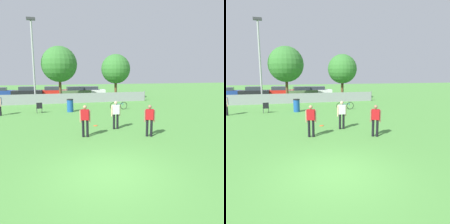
{
  "view_description": "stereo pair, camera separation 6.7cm",
  "coord_description": "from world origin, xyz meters",
  "views": [
    {
      "loc": [
        -1.69,
        -6.51,
        3.28
      ],
      "look_at": [
        1.61,
        5.63,
        1.05
      ],
      "focal_mm": 35.0,
      "sensor_mm": 36.0,
      "label": 1
    },
    {
      "loc": [
        -1.63,
        -6.53,
        3.28
      ],
      "look_at": [
        1.61,
        5.63,
        1.05
      ],
      "focal_mm": 35.0,
      "sensor_mm": 36.0,
      "label": 2
    }
  ],
  "objects": [
    {
      "name": "player_defender_red",
      "position": [
        -0.14,
        4.5,
        0.97
      ],
      "size": [
        0.54,
        0.32,
        1.68
      ],
      "rotation": [
        0.0,
        0.0,
        -0.27
      ],
      "color": "black",
      "rests_on": "ground_plane"
    },
    {
      "name": "tree_far_right",
      "position": [
        5.95,
        19.87,
        3.82
      ],
      "size": [
        3.59,
        3.59,
        5.62
      ],
      "color": "brown",
      "rests_on": "ground_plane"
    },
    {
      "name": "trash_bin",
      "position": [
        -0.3,
        12.41,
        0.56
      ],
      "size": [
        0.56,
        0.56,
        1.11
      ],
      "color": "#194C99",
      "rests_on": "ground_plane"
    },
    {
      "name": "player_thrower_red",
      "position": [
        3.11,
        3.71,
        0.97
      ],
      "size": [
        0.52,
        0.36,
        1.68
      ],
      "rotation": [
        0.0,
        0.0,
        -0.41
      ],
      "color": "black",
      "rests_on": "ground_plane"
    },
    {
      "name": "folding_chair_sideline",
      "position": [
        -2.84,
        12.45,
        0.5
      ],
      "size": [
        0.53,
        0.53,
        0.9
      ],
      "rotation": [
        0.0,
        0.0,
        3.29
      ],
      "color": "#333338",
      "rests_on": "ground_plane"
    },
    {
      "name": "bicycle_sideline",
      "position": [
        4.1,
        12.47,
        0.35
      ],
      "size": [
        1.65,
        0.44,
        0.73
      ],
      "rotation": [
        0.0,
        0.0,
        0.01
      ],
      "color": "black",
      "rests_on": "ground_plane"
    },
    {
      "name": "parked_car_white",
      "position": [
        3.79,
        26.32,
        0.66
      ],
      "size": [
        4.71,
        2.35,
        1.34
      ],
      "rotation": [
        0.0,
        0.0,
        -0.13
      ],
      "color": "black",
      "rests_on": "ground_plane"
    },
    {
      "name": "fence_backline",
      "position": [
        0.0,
        18.0,
        0.55
      ],
      "size": [
        18.21,
        0.07,
        1.21
      ],
      "color": "gray",
      "rests_on": "ground_plane"
    },
    {
      "name": "tree_near_pole",
      "position": [
        -0.8,
        20.64,
        4.35
      ],
      "size": [
        4.21,
        4.21,
        6.46
      ],
      "color": "brown",
      "rests_on": "ground_plane"
    },
    {
      "name": "parked_car_red",
      "position": [
        -1.62,
        26.98,
        0.67
      ],
      "size": [
        4.56,
        2.24,
        1.38
      ],
      "rotation": [
        0.0,
        0.0,
        -0.1
      ],
      "color": "black",
      "rests_on": "ground_plane"
    },
    {
      "name": "parked_car_dark",
      "position": [
        -5.18,
        26.52,
        0.7
      ],
      "size": [
        4.14,
        1.81,
        1.44
      ],
      "rotation": [
        0.0,
        0.0,
        -0.02
      ],
      "color": "black",
      "rests_on": "ground_plane"
    },
    {
      "name": "parked_car_olive",
      "position": [
        1.46,
        26.03,
        0.66
      ],
      "size": [
        4.64,
        2.01,
        1.37
      ],
      "rotation": [
        0.0,
        0.0,
        0.08
      ],
      "color": "black",
      "rests_on": "ground_plane"
    },
    {
      "name": "light_pole",
      "position": [
        -3.62,
        19.43,
        5.35
      ],
      "size": [
        0.9,
        0.36,
        9.16
      ],
      "color": "#9E9EA3",
      "rests_on": "ground_plane"
    },
    {
      "name": "player_receiver_white",
      "position": [
        1.85,
        5.69,
        0.97
      ],
      "size": [
        0.56,
        0.23,
        1.68
      ],
      "rotation": [
        0.0,
        0.0,
        -0.02
      ],
      "color": "black",
      "rests_on": "ground_plane"
    },
    {
      "name": "spectator_in_blue",
      "position": [
        -5.78,
        12.11,
        0.95
      ],
      "size": [
        0.41,
        0.44,
        1.65
      ],
      "rotation": [
        0.0,
        0.0,
        2.25
      ],
      "color": "black",
      "rests_on": "ground_plane"
    },
    {
      "name": "ground_plane",
      "position": [
        0.0,
        0.0,
        0.0
      ],
      "size": [
        120.0,
        120.0,
        0.0
      ],
      "primitive_type": "plane",
      "color": "#4C8C3D"
    },
    {
      "name": "frisbee_disc",
      "position": [
        0.83,
        6.76,
        0.01
      ],
      "size": [
        0.26,
        0.26,
        0.03
      ],
      "color": "#E5591E",
      "rests_on": "ground_plane"
    }
  ]
}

